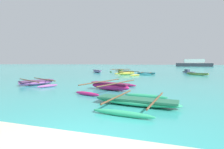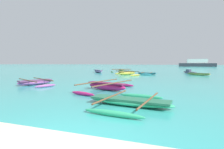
{
  "view_description": "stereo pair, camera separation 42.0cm",
  "coord_description": "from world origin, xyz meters",
  "px_view_note": "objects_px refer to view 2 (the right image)",
  "views": [
    {
      "loc": [
        1.93,
        -2.62,
        1.79
      ],
      "look_at": [
        -4.61,
        17.87,
        0.25
      ],
      "focal_mm": 28.0,
      "sensor_mm": 36.0,
      "label": 1
    },
    {
      "loc": [
        2.32,
        -2.49,
        1.79
      ],
      "look_at": [
        -4.61,
        17.87,
        0.25
      ],
      "focal_mm": 28.0,
      "sensor_mm": 36.0,
      "label": 2
    }
  ],
  "objects_px": {
    "moored_boat_3": "(127,73)",
    "moored_boat_4": "(106,86)",
    "moored_boat_1": "(98,71)",
    "moored_boat_8": "(199,74)",
    "moored_boat_6": "(147,73)",
    "moored_boat_2": "(130,102)",
    "moored_boat_5": "(121,71)",
    "moored_boat_0": "(35,82)",
    "moored_boat_7": "(190,72)",
    "distant_ferry": "(197,64)"
  },
  "relations": [
    {
      "from": "moored_boat_7",
      "to": "moored_boat_6",
      "type": "bearing_deg",
      "value": -88.84
    },
    {
      "from": "moored_boat_7",
      "to": "moored_boat_8",
      "type": "xyz_separation_m",
      "value": [
        0.8,
        -3.55,
        -0.05
      ]
    },
    {
      "from": "moored_boat_3",
      "to": "moored_boat_4",
      "type": "bearing_deg",
      "value": -126.92
    },
    {
      "from": "moored_boat_7",
      "to": "moored_boat_2",
      "type": "bearing_deg",
      "value": -44.65
    },
    {
      "from": "moored_boat_1",
      "to": "moored_boat_2",
      "type": "distance_m",
      "value": 22.69
    },
    {
      "from": "moored_boat_0",
      "to": "moored_boat_5",
      "type": "distance_m",
      "value": 18.62
    },
    {
      "from": "moored_boat_6",
      "to": "moored_boat_8",
      "type": "distance_m",
      "value": 6.85
    },
    {
      "from": "moored_boat_2",
      "to": "moored_boat_3",
      "type": "xyz_separation_m",
      "value": [
        -4.25,
        16.62,
        0.1
      ]
    },
    {
      "from": "moored_boat_2",
      "to": "moored_boat_5",
      "type": "relative_size",
      "value": 0.93
    },
    {
      "from": "moored_boat_6",
      "to": "moored_boat_2",
      "type": "bearing_deg",
      "value": -84.64
    },
    {
      "from": "moored_boat_6",
      "to": "moored_boat_8",
      "type": "relative_size",
      "value": 1.08
    },
    {
      "from": "moored_boat_3",
      "to": "moored_boat_4",
      "type": "relative_size",
      "value": 0.88
    },
    {
      "from": "moored_boat_0",
      "to": "moored_boat_3",
      "type": "distance_m",
      "value": 13.28
    },
    {
      "from": "moored_boat_5",
      "to": "distant_ferry",
      "type": "relative_size",
      "value": 0.29
    },
    {
      "from": "moored_boat_4",
      "to": "moored_boat_5",
      "type": "distance_m",
      "value": 19.72
    },
    {
      "from": "moored_boat_2",
      "to": "moored_boat_7",
      "type": "relative_size",
      "value": 1.49
    },
    {
      "from": "moored_boat_6",
      "to": "moored_boat_3",
      "type": "bearing_deg",
      "value": -145.21
    },
    {
      "from": "moored_boat_3",
      "to": "moored_boat_8",
      "type": "bearing_deg",
      "value": -30.82
    },
    {
      "from": "moored_boat_8",
      "to": "moored_boat_1",
      "type": "bearing_deg",
      "value": -162.06
    },
    {
      "from": "moored_boat_8",
      "to": "distant_ferry",
      "type": "bearing_deg",
      "value": 105.73
    },
    {
      "from": "moored_boat_3",
      "to": "moored_boat_5",
      "type": "height_order",
      "value": "moored_boat_3"
    },
    {
      "from": "moored_boat_0",
      "to": "moored_boat_5",
      "type": "height_order",
      "value": "moored_boat_5"
    },
    {
      "from": "moored_boat_6",
      "to": "distant_ferry",
      "type": "bearing_deg",
      "value": 75.98
    },
    {
      "from": "distant_ferry",
      "to": "moored_boat_8",
      "type": "bearing_deg",
      "value": -96.85
    },
    {
      "from": "moored_boat_1",
      "to": "moored_boat_8",
      "type": "distance_m",
      "value": 15.34
    },
    {
      "from": "moored_boat_6",
      "to": "moored_boat_4",
      "type": "bearing_deg",
      "value": -92.15
    },
    {
      "from": "moored_boat_1",
      "to": "moored_boat_8",
      "type": "xyz_separation_m",
      "value": [
        15.29,
        -1.24,
        -0.07
      ]
    },
    {
      "from": "moored_boat_0",
      "to": "distant_ferry",
      "type": "distance_m",
      "value": 68.61
    },
    {
      "from": "moored_boat_1",
      "to": "moored_boat_2",
      "type": "relative_size",
      "value": 0.83
    },
    {
      "from": "moored_boat_4",
      "to": "moored_boat_8",
      "type": "xyz_separation_m",
      "value": [
        7.4,
        15.68,
        -0.08
      ]
    },
    {
      "from": "moored_boat_0",
      "to": "distant_ferry",
      "type": "xyz_separation_m",
      "value": [
        19.76,
        65.7,
        0.99
      ]
    },
    {
      "from": "moored_boat_3",
      "to": "moored_boat_5",
      "type": "bearing_deg",
      "value": 67.27
    },
    {
      "from": "moored_boat_5",
      "to": "moored_boat_6",
      "type": "distance_m",
      "value": 6.56
    },
    {
      "from": "moored_boat_2",
      "to": "moored_boat_7",
      "type": "bearing_deg",
      "value": 85.87
    },
    {
      "from": "moored_boat_4",
      "to": "distant_ferry",
      "type": "relative_size",
      "value": 0.36
    },
    {
      "from": "moored_boat_0",
      "to": "moored_boat_2",
      "type": "relative_size",
      "value": 1.15
    },
    {
      "from": "moored_boat_8",
      "to": "distant_ferry",
      "type": "distance_m",
      "value": 51.08
    },
    {
      "from": "distant_ferry",
      "to": "moored_boat_2",
      "type": "bearing_deg",
      "value": -99.13
    },
    {
      "from": "moored_boat_0",
      "to": "moored_boat_2",
      "type": "xyz_separation_m",
      "value": [
        8.55,
        -4.05,
        -0.04
      ]
    },
    {
      "from": "moored_boat_3",
      "to": "distant_ferry",
      "type": "height_order",
      "value": "distant_ferry"
    },
    {
      "from": "moored_boat_7",
      "to": "distant_ferry",
      "type": "height_order",
      "value": "distant_ferry"
    },
    {
      "from": "moored_boat_3",
      "to": "moored_boat_4",
      "type": "distance_m",
      "value": 13.39
    },
    {
      "from": "moored_boat_6",
      "to": "distant_ferry",
      "type": "height_order",
      "value": "distant_ferry"
    },
    {
      "from": "moored_boat_2",
      "to": "moored_boat_7",
      "type": "height_order",
      "value": "moored_boat_7"
    },
    {
      "from": "moored_boat_0",
      "to": "moored_boat_6",
      "type": "relative_size",
      "value": 1.36
    },
    {
      "from": "moored_boat_3",
      "to": "moored_boat_8",
      "type": "relative_size",
      "value": 1.45
    },
    {
      "from": "moored_boat_3",
      "to": "moored_boat_4",
      "type": "xyz_separation_m",
      "value": [
        1.96,
        -13.25,
        -0.01
      ]
    },
    {
      "from": "moored_boat_8",
      "to": "moored_boat_3",
      "type": "bearing_deg",
      "value": -142.89
    },
    {
      "from": "moored_boat_0",
      "to": "moored_boat_1",
      "type": "xyz_separation_m",
      "value": [
        -1.62,
        16.23,
        0.05
      ]
    },
    {
      "from": "moored_boat_1",
      "to": "moored_boat_4",
      "type": "relative_size",
      "value": 0.64
    }
  ]
}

